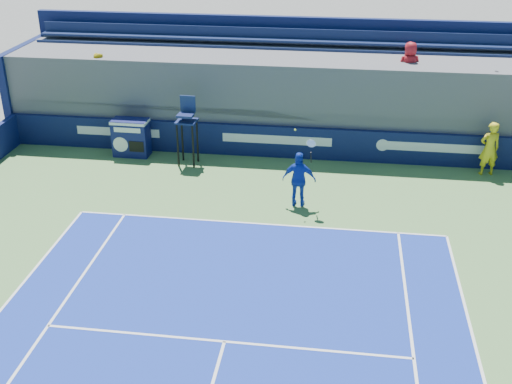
# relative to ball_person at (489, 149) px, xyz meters

# --- Properties ---
(ball_person) EXTENTS (0.78, 0.59, 1.91)m
(ball_person) POSITION_rel_ball_person_xyz_m (0.00, 0.00, 0.00)
(ball_person) COLOR yellow
(ball_person) RESTS_ON apron
(back_hoarding) EXTENTS (20.40, 0.21, 1.20)m
(back_hoarding) POSITION_rel_ball_person_xyz_m (-7.36, 0.57, -0.37)
(back_hoarding) COLOR #0B1342
(back_hoarding) RESTS_ON ground
(match_clock) EXTENTS (1.33, 0.75, 1.40)m
(match_clock) POSITION_rel_ball_person_xyz_m (-12.70, -0.00, -0.23)
(match_clock) COLOR #0F154F
(match_clock) RESTS_ON ground
(umpire_chair) EXTENTS (0.73, 0.73, 2.48)m
(umpire_chair) POSITION_rel_ball_person_xyz_m (-10.44, -0.49, 0.56)
(umpire_chair) COLOR black
(umpire_chair) RESTS_ON ground
(tennis_player) EXTENTS (1.06, 0.48, 2.57)m
(tennis_player) POSITION_rel_ball_person_xyz_m (-6.26, -3.26, -0.06)
(tennis_player) COLOR #1637B5
(tennis_player) RESTS_ON apron
(stadium_seating) EXTENTS (21.00, 4.05, 4.40)m
(stadium_seating) POSITION_rel_ball_person_xyz_m (-7.37, 2.62, 0.87)
(stadium_seating) COLOR #57575C
(stadium_seating) RESTS_ON ground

